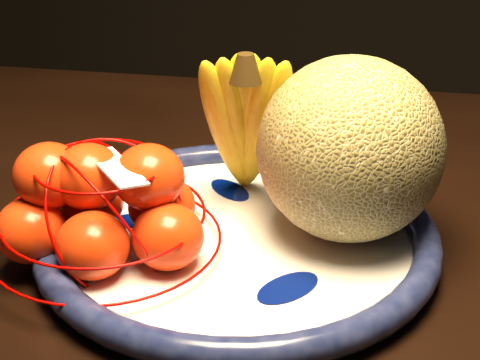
% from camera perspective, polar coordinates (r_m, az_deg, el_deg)
% --- Properties ---
extents(dining_table, '(1.48, 0.95, 0.71)m').
position_cam_1_polar(dining_table, '(0.82, -1.56, -7.06)').
color(dining_table, black).
rests_on(dining_table, ground).
extents(fruit_bowl, '(0.38, 0.38, 0.03)m').
position_cam_1_polar(fruit_bowl, '(0.71, -0.21, -4.35)').
color(fruit_bowl, white).
rests_on(fruit_bowl, dining_table).
extents(cantaloupe, '(0.17, 0.17, 0.17)m').
position_cam_1_polar(cantaloupe, '(0.68, 8.52, 2.39)').
color(cantaloupe, olive).
rests_on(cantaloupe, fruit_bowl).
extents(banana_bunch, '(0.12, 0.12, 0.18)m').
position_cam_1_polar(banana_bunch, '(0.73, 0.42, 4.79)').
color(banana_bunch, yellow).
rests_on(banana_bunch, fruit_bowl).
extents(mandarin_bag, '(0.22, 0.22, 0.13)m').
position_cam_1_polar(mandarin_bag, '(0.67, -10.50, -2.14)').
color(mandarin_bag, '#FF3916').
rests_on(mandarin_bag, fruit_bowl).
extents(price_tag, '(0.07, 0.07, 0.01)m').
position_cam_1_polar(price_tag, '(0.64, -9.61, 0.98)').
color(price_tag, white).
rests_on(price_tag, mandarin_bag).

